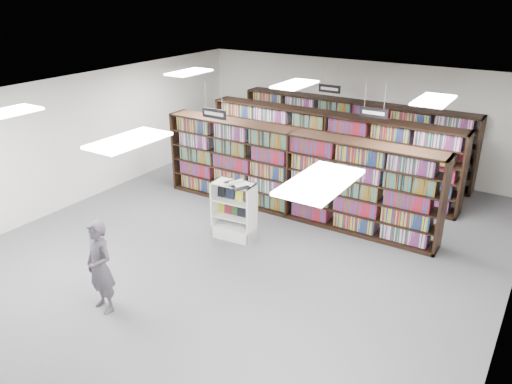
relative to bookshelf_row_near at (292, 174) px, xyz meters
The scene contains 19 objects.
floor 2.26m from the bookshelf_row_near, 90.00° to the right, with size 12.00×12.00×0.00m, color #54555A.
ceiling 2.94m from the bookshelf_row_near, 90.00° to the right, with size 10.00×12.00×0.10m, color white.
wall_back 4.04m from the bookshelf_row_near, 90.00° to the left, with size 10.00×0.10×3.20m, color silver.
wall_left 5.41m from the bookshelf_row_near, 158.20° to the right, with size 0.10×12.00×3.20m, color silver.
bookshelf_row_near is the anchor object (origin of this frame).
bookshelf_row_mid 2.00m from the bookshelf_row_near, 90.00° to the left, with size 7.00×0.60×2.10m.
bookshelf_row_far 3.70m from the bookshelf_row_near, 90.00° to the left, with size 7.00×0.60×2.10m.
aisle_sign_left 2.33m from the bookshelf_row_near, 146.29° to the right, with size 0.65×0.02×0.80m.
aisle_sign_right 2.33m from the bookshelf_row_near, 33.67° to the left, with size 0.65×0.02×0.80m.
aisle_sign_center 3.38m from the bookshelf_row_near, 99.46° to the left, with size 0.65×0.02×0.80m.
troffer_front_left 6.20m from the bookshelf_row_near, 120.96° to the right, with size 0.60×1.20×0.04m, color white.
troffer_front_center 5.43m from the bookshelf_row_near, 90.00° to the right, with size 0.60×1.20×0.04m, color white.
troffer_front_right 6.20m from the bookshelf_row_near, 59.04° to the right, with size 0.60×1.20×0.04m, color white.
troffer_back_left 3.67m from the bookshelf_row_near, behind, with size 0.60×1.20×0.04m, color white.
troffer_back_center 2.11m from the bookshelf_row_near, ahead, with size 0.60×1.20×0.04m, color white.
troffer_back_right 3.67m from the bookshelf_row_near, ahead, with size 0.60×1.20×0.04m, color white.
endcap_display 1.87m from the bookshelf_row_near, 106.04° to the right, with size 0.97×0.54×1.30m.
open_book 1.85m from the bookshelf_row_near, 101.43° to the right, with size 0.67×0.55×0.13m.
shopper 5.18m from the bookshelf_row_near, 99.89° to the right, with size 0.61×0.40×1.67m, color #544E5A.
Camera 1 is at (5.17, -7.80, 5.23)m, focal length 35.00 mm.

